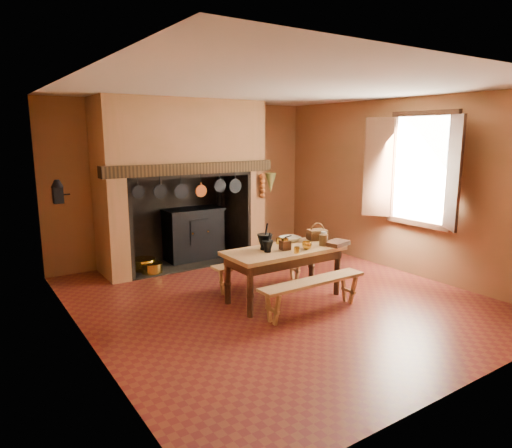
# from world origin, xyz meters

# --- Properties ---
(floor) EXTENTS (5.50, 5.50, 0.00)m
(floor) POSITION_xyz_m (0.00, 0.00, 0.00)
(floor) COLOR #5F2616
(floor) RESTS_ON ground
(ceiling) EXTENTS (5.50, 5.50, 0.00)m
(ceiling) POSITION_xyz_m (0.00, 0.00, 2.80)
(ceiling) COLOR silver
(ceiling) RESTS_ON back_wall
(back_wall) EXTENTS (5.00, 0.02, 2.80)m
(back_wall) POSITION_xyz_m (0.00, 2.75, 1.40)
(back_wall) COLOR #975D3C
(back_wall) RESTS_ON floor
(wall_left) EXTENTS (0.02, 5.50, 2.80)m
(wall_left) POSITION_xyz_m (-2.50, 0.00, 1.40)
(wall_left) COLOR #975D3C
(wall_left) RESTS_ON floor
(wall_right) EXTENTS (0.02, 5.50, 2.80)m
(wall_right) POSITION_xyz_m (2.50, 0.00, 1.40)
(wall_right) COLOR #975D3C
(wall_right) RESTS_ON floor
(wall_front) EXTENTS (5.00, 0.02, 2.80)m
(wall_front) POSITION_xyz_m (0.00, -2.75, 1.40)
(wall_front) COLOR #975D3C
(wall_front) RESTS_ON floor
(chimney_breast) EXTENTS (2.95, 0.96, 2.80)m
(chimney_breast) POSITION_xyz_m (-0.30, 2.31, 1.81)
(chimney_breast) COLOR #975D3C
(chimney_breast) RESTS_ON floor
(iron_range) EXTENTS (1.12, 0.55, 1.60)m
(iron_range) POSITION_xyz_m (-0.04, 2.45, 0.48)
(iron_range) COLOR black
(iron_range) RESTS_ON floor
(hearth_pans) EXTENTS (0.51, 0.62, 0.20)m
(hearth_pans) POSITION_xyz_m (-1.05, 2.22, 0.09)
(hearth_pans) COLOR gold
(hearth_pans) RESTS_ON floor
(hanging_pans) EXTENTS (1.92, 0.29, 0.27)m
(hanging_pans) POSITION_xyz_m (-0.34, 1.81, 1.36)
(hanging_pans) COLOR black
(hanging_pans) RESTS_ON chimney_breast
(onion_string) EXTENTS (0.12, 0.10, 0.46)m
(onion_string) POSITION_xyz_m (1.00, 1.79, 1.33)
(onion_string) COLOR #9A441C
(onion_string) RESTS_ON chimney_breast
(herb_bunch) EXTENTS (0.20, 0.20, 0.35)m
(herb_bunch) POSITION_xyz_m (1.18, 1.79, 1.38)
(herb_bunch) COLOR #5E6730
(herb_bunch) RESTS_ON chimney_breast
(window) EXTENTS (0.39, 1.75, 1.76)m
(window) POSITION_xyz_m (2.35, -0.40, 1.70)
(window) COLOR white
(window) RESTS_ON wall_right
(wall_coffee_mill) EXTENTS (0.23, 0.16, 0.31)m
(wall_coffee_mill) POSITION_xyz_m (-2.42, 1.55, 1.52)
(wall_coffee_mill) COLOR black
(wall_coffee_mill) RESTS_ON wall_left
(work_table) EXTENTS (1.65, 0.73, 0.71)m
(work_table) POSITION_xyz_m (0.08, -0.06, 0.60)
(work_table) COLOR tan
(work_table) RESTS_ON floor
(bench_front) EXTENTS (1.54, 0.27, 0.43)m
(bench_front) POSITION_xyz_m (0.08, -0.67, 0.32)
(bench_front) COLOR tan
(bench_front) RESTS_ON floor
(bench_back) EXTENTS (1.54, 0.27, 0.43)m
(bench_back) POSITION_xyz_m (0.08, 0.48, 0.32)
(bench_back) COLOR tan
(bench_back) RESTS_ON floor
(mortar_large) EXTENTS (0.21, 0.21, 0.36)m
(mortar_large) POSITION_xyz_m (-0.17, 0.04, 0.83)
(mortar_large) COLOR black
(mortar_large) RESTS_ON work_table
(mortar_small) EXTENTS (0.15, 0.15, 0.26)m
(mortar_small) POSITION_xyz_m (-0.21, -0.09, 0.80)
(mortar_small) COLOR black
(mortar_small) RESTS_ON work_table
(coffee_grinder) EXTENTS (0.17, 0.14, 0.19)m
(coffee_grinder) POSITION_xyz_m (0.06, -0.12, 0.79)
(coffee_grinder) COLOR #381F12
(coffee_grinder) RESTS_ON work_table
(brass_mug_a) EXTENTS (0.09, 0.09, 0.08)m
(brass_mug_a) POSITION_xyz_m (0.07, -0.35, 0.75)
(brass_mug_a) COLOR gold
(brass_mug_a) RESTS_ON work_table
(brass_mug_b) EXTENTS (0.09, 0.09, 0.09)m
(brass_mug_b) POSITION_xyz_m (0.18, 0.20, 0.76)
(brass_mug_b) COLOR gold
(brass_mug_b) RESTS_ON work_table
(mixing_bowl) EXTENTS (0.29, 0.29, 0.07)m
(mixing_bowl) POSITION_xyz_m (0.41, 0.22, 0.75)
(mixing_bowl) COLOR beige
(mixing_bowl) RESTS_ON work_table
(stoneware_crock) EXTENTS (0.13, 0.13, 0.15)m
(stoneware_crock) POSITION_xyz_m (0.64, -0.23, 0.79)
(stoneware_crock) COLOR #52381E
(stoneware_crock) RESTS_ON work_table
(glass_jar) EXTENTS (0.11, 0.11, 0.14)m
(glass_jar) POSITION_xyz_m (0.81, -0.05, 0.79)
(glass_jar) COLOR beige
(glass_jar) RESTS_ON work_table
(wicker_basket) EXTENTS (0.31, 0.26, 0.26)m
(wicker_basket) POSITION_xyz_m (0.81, 0.09, 0.80)
(wicker_basket) COLOR #553A19
(wicker_basket) RESTS_ON work_table
(wooden_tray) EXTENTS (0.38, 0.31, 0.06)m
(wooden_tray) POSITION_xyz_m (0.81, -0.32, 0.74)
(wooden_tray) COLOR #381F12
(wooden_tray) RESTS_ON work_table
(brass_cup) EXTENTS (0.16, 0.16, 0.10)m
(brass_cup) POSITION_xyz_m (0.31, -0.26, 0.76)
(brass_cup) COLOR gold
(brass_cup) RESTS_ON work_table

